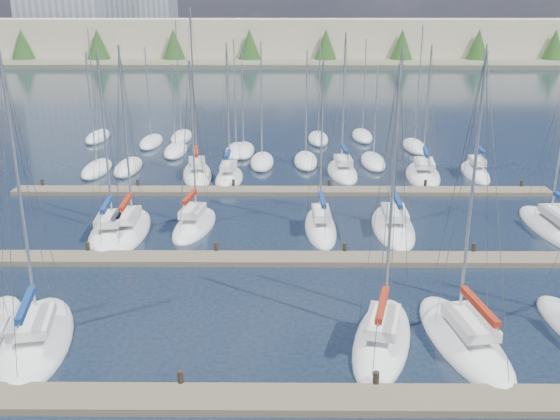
{
  "coord_description": "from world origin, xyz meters",
  "views": [
    {
      "loc": [
        0.22,
        -18.94,
        15.35
      ],
      "look_at": [
        0.0,
        14.0,
        4.0
      ],
      "focal_mm": 40.0,
      "sensor_mm": 36.0,
      "label": 1
    }
  ],
  "objects_px": {
    "sailboat_n": "(197,174)",
    "sailboat_d": "(382,339)",
    "sailboat_e": "(464,340)",
    "sailboat_m": "(555,229)",
    "sailboat_h": "(112,233)",
    "sailboat_r": "(475,172)",
    "sailboat_o": "(229,178)",
    "sailboat_k": "(320,227)",
    "sailboat_i": "(131,230)",
    "sailboat_q": "(423,175)",
    "sailboat_l": "(393,227)",
    "sailboat_j": "(194,225)",
    "sailboat_p": "(342,172)",
    "sailboat_c": "(37,339)"
  },
  "relations": [
    {
      "from": "sailboat_d",
      "to": "sailboat_h",
      "type": "xyz_separation_m",
      "value": [
        -16.21,
        13.63,
        -0.01
      ]
    },
    {
      "from": "sailboat_q",
      "to": "sailboat_r",
      "type": "distance_m",
      "value": 5.0
    },
    {
      "from": "sailboat_m",
      "to": "sailboat_h",
      "type": "distance_m",
      "value": 30.3
    },
    {
      "from": "sailboat_e",
      "to": "sailboat_j",
      "type": "bearing_deg",
      "value": 125.71
    },
    {
      "from": "sailboat_e",
      "to": "sailboat_i",
      "type": "relative_size",
      "value": 1.06
    },
    {
      "from": "sailboat_n",
      "to": "sailboat_k",
      "type": "bearing_deg",
      "value": -60.93
    },
    {
      "from": "sailboat_c",
      "to": "sailboat_r",
      "type": "distance_m",
      "value": 41.1
    },
    {
      "from": "sailboat_k",
      "to": "sailboat_d",
      "type": "bearing_deg",
      "value": -83.11
    },
    {
      "from": "sailboat_c",
      "to": "sailboat_p",
      "type": "xyz_separation_m",
      "value": [
        16.86,
        29.37,
        0.01
      ]
    },
    {
      "from": "sailboat_m",
      "to": "sailboat_i",
      "type": "bearing_deg",
      "value": 177.65
    },
    {
      "from": "sailboat_j",
      "to": "sailboat_p",
      "type": "relative_size",
      "value": 0.92
    },
    {
      "from": "sailboat_h",
      "to": "sailboat_r",
      "type": "bearing_deg",
      "value": 23.06
    },
    {
      "from": "sailboat_o",
      "to": "sailboat_p",
      "type": "xyz_separation_m",
      "value": [
        10.14,
        2.17,
        -0.01
      ]
    },
    {
      "from": "sailboat_k",
      "to": "sailboat_i",
      "type": "distance_m",
      "value": 13.0
    },
    {
      "from": "sailboat_m",
      "to": "sailboat_c",
      "type": "bearing_deg",
      "value": -157.17
    },
    {
      "from": "sailboat_k",
      "to": "sailboat_n",
      "type": "distance_m",
      "value": 17.03
    },
    {
      "from": "sailboat_o",
      "to": "sailboat_j",
      "type": "relative_size",
      "value": 1.03
    },
    {
      "from": "sailboat_m",
      "to": "sailboat_k",
      "type": "bearing_deg",
      "value": 176.26
    },
    {
      "from": "sailboat_o",
      "to": "sailboat_n",
      "type": "bearing_deg",
      "value": 158.49
    },
    {
      "from": "sailboat_d",
      "to": "sailboat_h",
      "type": "bearing_deg",
      "value": 154.5
    },
    {
      "from": "sailboat_l",
      "to": "sailboat_h",
      "type": "distance_m",
      "value": 19.25
    },
    {
      "from": "sailboat_n",
      "to": "sailboat_d",
      "type": "bearing_deg",
      "value": -74.73
    },
    {
      "from": "sailboat_h",
      "to": "sailboat_e",
      "type": "bearing_deg",
      "value": -39.35
    },
    {
      "from": "sailboat_o",
      "to": "sailboat_c",
      "type": "distance_m",
      "value": 28.02
    },
    {
      "from": "sailboat_q",
      "to": "sailboat_n",
      "type": "bearing_deg",
      "value": -173.43
    },
    {
      "from": "sailboat_q",
      "to": "sailboat_d",
      "type": "bearing_deg",
      "value": -98.63
    },
    {
      "from": "sailboat_e",
      "to": "sailboat_m",
      "type": "height_order",
      "value": "sailboat_e"
    },
    {
      "from": "sailboat_o",
      "to": "sailboat_e",
      "type": "relative_size",
      "value": 0.89
    },
    {
      "from": "sailboat_p",
      "to": "sailboat_i",
      "type": "bearing_deg",
      "value": -139.13
    },
    {
      "from": "sailboat_l",
      "to": "sailboat_r",
      "type": "distance_m",
      "value": 17.16
    },
    {
      "from": "sailboat_d",
      "to": "sailboat_e",
      "type": "bearing_deg",
      "value": 14.63
    },
    {
      "from": "sailboat_l",
      "to": "sailboat_n",
      "type": "bearing_deg",
      "value": 141.02
    },
    {
      "from": "sailboat_e",
      "to": "sailboat_p",
      "type": "distance_m",
      "value": 29.47
    },
    {
      "from": "sailboat_l",
      "to": "sailboat_d",
      "type": "distance_m",
      "value": 15.35
    },
    {
      "from": "sailboat_q",
      "to": "sailboat_j",
      "type": "bearing_deg",
      "value": -138.13
    },
    {
      "from": "sailboat_p",
      "to": "sailboat_o",
      "type": "bearing_deg",
      "value": -170.68
    },
    {
      "from": "sailboat_j",
      "to": "sailboat_r",
      "type": "height_order",
      "value": "sailboat_r"
    },
    {
      "from": "sailboat_k",
      "to": "sailboat_m",
      "type": "bearing_deg",
      "value": -1.44
    },
    {
      "from": "sailboat_i",
      "to": "sailboat_j",
      "type": "distance_m",
      "value": 4.3
    },
    {
      "from": "sailboat_q",
      "to": "sailboat_h",
      "type": "relative_size",
      "value": 0.95
    },
    {
      "from": "sailboat_l",
      "to": "sailboat_i",
      "type": "relative_size",
      "value": 0.99
    },
    {
      "from": "sailboat_o",
      "to": "sailboat_m",
      "type": "distance_m",
      "value": 26.56
    },
    {
      "from": "sailboat_d",
      "to": "sailboat_r",
      "type": "bearing_deg",
      "value": 80.91
    },
    {
      "from": "sailboat_o",
      "to": "sailboat_q",
      "type": "bearing_deg",
      "value": 5.49
    },
    {
      "from": "sailboat_k",
      "to": "sailboat_q",
      "type": "bearing_deg",
      "value": 52.6
    },
    {
      "from": "sailboat_e",
      "to": "sailboat_o",
      "type": "bearing_deg",
      "value": 107.77
    },
    {
      "from": "sailboat_k",
      "to": "sailboat_r",
      "type": "distance_m",
      "value": 20.58
    },
    {
      "from": "sailboat_d",
      "to": "sailboat_n",
      "type": "relative_size",
      "value": 0.89
    },
    {
      "from": "sailboat_l",
      "to": "sailboat_n",
      "type": "relative_size",
      "value": 0.86
    },
    {
      "from": "sailboat_c",
      "to": "sailboat_q",
      "type": "relative_size",
      "value": 1.15
    }
  ]
}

